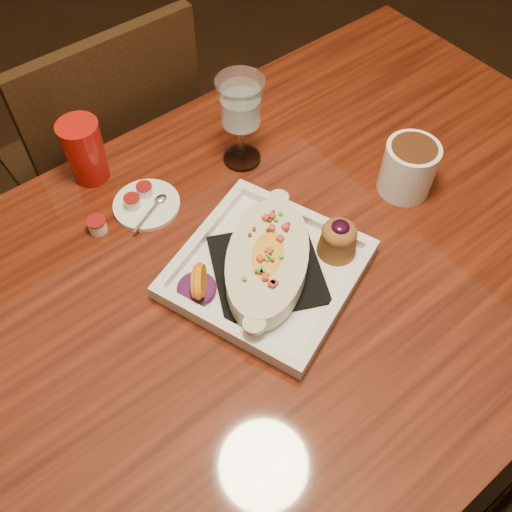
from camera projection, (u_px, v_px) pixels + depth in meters
floor at (265, 424)px, 1.58m from camera, size 7.00×7.00×0.00m
table at (269, 301)px, 1.05m from camera, size 1.50×0.90×0.75m
chair_far at (113, 165)px, 1.45m from camera, size 0.42×0.42×0.93m
plate at (272, 263)px, 0.94m from camera, size 0.36×0.36×0.08m
coffee_mug at (410, 165)px, 1.04m from camera, size 0.13×0.10×0.10m
goblet at (241, 107)px, 1.02m from camera, size 0.09×0.09×0.18m
saucer at (145, 204)px, 1.05m from camera, size 0.12×0.12×0.08m
creamer_loose at (97, 225)px, 1.01m from camera, size 0.03×0.03×0.03m
red_tumbler at (85, 152)px, 1.05m from camera, size 0.08×0.08×0.13m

